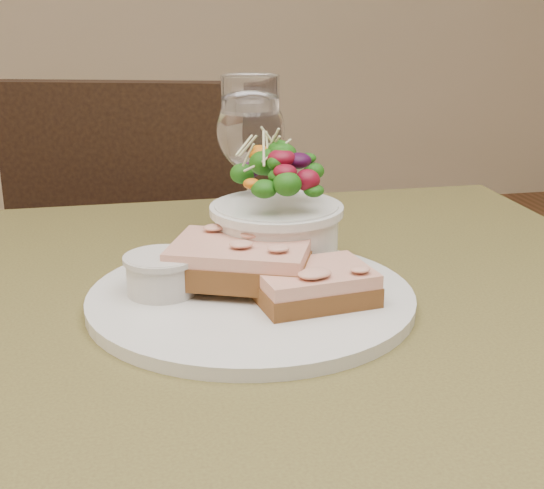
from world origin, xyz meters
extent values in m
cube|color=#4C4120|center=(0.00, 0.00, 0.73)|extent=(0.80, 0.80, 0.04)
cylinder|color=black|center=(0.34, 0.34, 0.35)|extent=(0.05, 0.05, 0.71)
cube|color=black|center=(-0.05, 0.72, 0.45)|extent=(0.52, 0.52, 0.04)
cube|color=black|center=(-0.11, 0.53, 0.68)|extent=(0.42, 0.15, 0.45)
cube|color=black|center=(-0.05, 0.72, 0.23)|extent=(0.44, 0.44, 0.45)
cylinder|color=silver|center=(-0.02, 0.01, 0.76)|extent=(0.30, 0.30, 0.01)
cube|color=#482513|center=(0.03, -0.02, 0.77)|extent=(0.11, 0.09, 0.02)
cube|color=#F3E4B8|center=(0.03, -0.02, 0.79)|extent=(0.11, 0.09, 0.01)
cube|color=#482513|center=(-0.03, 0.03, 0.78)|extent=(0.15, 0.14, 0.02)
cube|color=#F3E4B8|center=(-0.03, 0.03, 0.80)|extent=(0.15, 0.13, 0.01)
cylinder|color=beige|center=(-0.10, 0.03, 0.78)|extent=(0.06, 0.06, 0.04)
cylinder|color=brown|center=(-0.10, 0.03, 0.80)|extent=(0.06, 0.06, 0.01)
cylinder|color=silver|center=(0.02, 0.09, 0.79)|extent=(0.12, 0.12, 0.06)
ellipsoid|color=#14380A|center=(0.02, 0.09, 0.85)|extent=(0.11, 0.11, 0.06)
ellipsoid|color=#14380A|center=(-0.07, 0.09, 0.77)|extent=(0.04, 0.04, 0.01)
sphere|color=maroon|center=(-0.09, 0.08, 0.77)|extent=(0.02, 0.02, 0.02)
cylinder|color=white|center=(0.01, 0.20, 0.75)|extent=(0.07, 0.07, 0.00)
cylinder|color=white|center=(0.01, 0.20, 0.80)|extent=(0.01, 0.01, 0.09)
ellipsoid|color=white|center=(0.01, 0.20, 0.88)|extent=(0.08, 0.08, 0.09)
camera|label=1|loc=(-0.13, -0.62, 1.02)|focal=50.00mm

